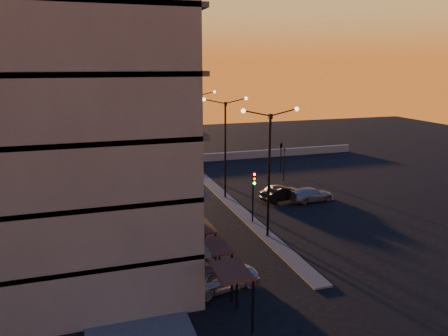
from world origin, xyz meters
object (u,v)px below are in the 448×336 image
(traffic_light_main, at_px, (254,189))
(car_hatchback, at_px, (220,276))
(car_sedan, at_px, (282,193))
(streetlamp_mid, at_px, (225,140))
(car_wagon, at_px, (311,194))

(traffic_light_main, height_order, car_hatchback, traffic_light_main)
(car_sedan, bearing_deg, streetlamp_mid, 52.71)
(traffic_light_main, xyz_separation_m, car_sedan, (4.84, 4.86, -2.19))
(streetlamp_mid, xyz_separation_m, car_hatchback, (-5.59, -16.16, -4.81))
(car_sedan, height_order, car_wagon, car_sedan)
(car_hatchback, distance_m, car_wagon, 18.26)
(streetlamp_mid, height_order, car_wagon, streetlamp_mid)
(car_wagon, bearing_deg, streetlamp_mid, 60.66)
(car_hatchback, height_order, car_wagon, car_hatchback)
(traffic_light_main, relative_size, car_hatchback, 0.92)
(car_sedan, relative_size, car_wagon, 0.98)
(traffic_light_main, height_order, car_sedan, traffic_light_main)
(car_hatchback, bearing_deg, car_wagon, -55.93)
(traffic_light_main, height_order, car_wagon, traffic_light_main)
(car_wagon, bearing_deg, traffic_light_main, 112.42)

